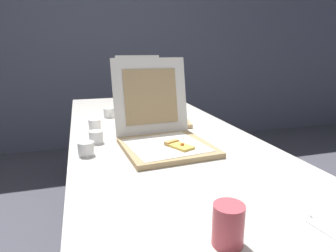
{
  "coord_description": "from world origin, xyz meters",
  "views": [
    {
      "loc": [
        -0.37,
        -0.84,
        1.14
      ],
      "look_at": [
        0.02,
        0.44,
        0.78
      ],
      "focal_mm": 31.12,
      "sensor_mm": 36.0,
      "label": 1
    }
  ],
  "objects_px": {
    "pizza_box_front": "(163,135)",
    "pizza_box_middle": "(155,111)",
    "table": "(155,138)",
    "cup_white_far": "(109,113)",
    "cup_white_mid": "(95,124)",
    "cup_white_near_left": "(86,149)",
    "pizza_box_back": "(141,98)",
    "cup_printed_front": "(228,225)",
    "cup_white_near_center": "(96,137)"
  },
  "relations": [
    {
      "from": "cup_white_mid",
      "to": "cup_white_near_center",
      "type": "height_order",
      "value": "same"
    },
    {
      "from": "cup_printed_front",
      "to": "table",
      "type": "bearing_deg",
      "value": 85.05
    },
    {
      "from": "table",
      "to": "cup_printed_front",
      "type": "distance_m",
      "value": 0.96
    },
    {
      "from": "pizza_box_middle",
      "to": "table",
      "type": "bearing_deg",
      "value": -95.34
    },
    {
      "from": "pizza_box_middle",
      "to": "cup_white_near_left",
      "type": "bearing_deg",
      "value": -120.73
    },
    {
      "from": "table",
      "to": "cup_white_far",
      "type": "bearing_deg",
      "value": 119.58
    },
    {
      "from": "pizza_box_back",
      "to": "cup_white_near_center",
      "type": "relative_size",
      "value": 8.03
    },
    {
      "from": "pizza_box_middle",
      "to": "cup_printed_front",
      "type": "relative_size",
      "value": 5.66
    },
    {
      "from": "pizza_box_front",
      "to": "cup_white_near_left",
      "type": "relative_size",
      "value": 7.15
    },
    {
      "from": "table",
      "to": "cup_white_near_left",
      "type": "height_order",
      "value": "cup_white_near_left"
    },
    {
      "from": "pizza_box_back",
      "to": "cup_white_near_center",
      "type": "height_order",
      "value": "pizza_box_back"
    },
    {
      "from": "pizza_box_back",
      "to": "cup_white_near_left",
      "type": "bearing_deg",
      "value": -107.14
    },
    {
      "from": "table",
      "to": "pizza_box_front",
      "type": "relative_size",
      "value": 4.84
    },
    {
      "from": "pizza_box_middle",
      "to": "cup_white_mid",
      "type": "distance_m",
      "value": 0.38
    },
    {
      "from": "pizza_box_middle",
      "to": "cup_printed_front",
      "type": "distance_m",
      "value": 1.18
    },
    {
      "from": "pizza_box_middle",
      "to": "pizza_box_back",
      "type": "xyz_separation_m",
      "value": [
        0.02,
        0.51,
        0.0
      ]
    },
    {
      "from": "pizza_box_middle",
      "to": "pizza_box_back",
      "type": "bearing_deg",
      "value": 95.94
    },
    {
      "from": "cup_white_near_left",
      "to": "cup_printed_front",
      "type": "bearing_deg",
      "value": -66.99
    },
    {
      "from": "table",
      "to": "cup_white_mid",
      "type": "height_order",
      "value": "cup_white_mid"
    },
    {
      "from": "pizza_box_back",
      "to": "cup_white_mid",
      "type": "relative_size",
      "value": 8.03
    },
    {
      "from": "cup_white_near_left",
      "to": "cup_white_far",
      "type": "distance_m",
      "value": 0.68
    },
    {
      "from": "cup_white_near_center",
      "to": "pizza_box_middle",
      "type": "bearing_deg",
      "value": 44.26
    },
    {
      "from": "cup_white_near_center",
      "to": "pizza_box_back",
      "type": "bearing_deg",
      "value": 65.88
    },
    {
      "from": "cup_white_mid",
      "to": "cup_white_far",
      "type": "bearing_deg",
      "value": 69.76
    },
    {
      "from": "pizza_box_front",
      "to": "cup_white_near_left",
      "type": "distance_m",
      "value": 0.33
    },
    {
      "from": "cup_white_mid",
      "to": "cup_white_near_center",
      "type": "bearing_deg",
      "value": -91.68
    },
    {
      "from": "table",
      "to": "cup_white_far",
      "type": "height_order",
      "value": "cup_white_far"
    },
    {
      "from": "pizza_box_front",
      "to": "table",
      "type": "bearing_deg",
      "value": 78.42
    },
    {
      "from": "table",
      "to": "cup_printed_front",
      "type": "xyz_separation_m",
      "value": [
        -0.08,
        -0.95,
        0.09
      ]
    },
    {
      "from": "cup_white_far",
      "to": "cup_white_mid",
      "type": "bearing_deg",
      "value": -110.24
    },
    {
      "from": "cup_white_near_left",
      "to": "cup_white_near_center",
      "type": "height_order",
      "value": "same"
    },
    {
      "from": "cup_white_near_left",
      "to": "cup_white_mid",
      "type": "height_order",
      "value": "same"
    },
    {
      "from": "cup_white_far",
      "to": "pizza_box_back",
      "type": "bearing_deg",
      "value": 52.22
    },
    {
      "from": "cup_white_near_center",
      "to": "cup_white_far",
      "type": "relative_size",
      "value": 1.0
    },
    {
      "from": "pizza_box_front",
      "to": "pizza_box_middle",
      "type": "bearing_deg",
      "value": 75.58
    },
    {
      "from": "pizza_box_middle",
      "to": "cup_white_near_left",
      "type": "distance_m",
      "value": 0.66
    },
    {
      "from": "pizza_box_front",
      "to": "pizza_box_back",
      "type": "relative_size",
      "value": 0.89
    },
    {
      "from": "table",
      "to": "pizza_box_front",
      "type": "bearing_deg",
      "value": -97.3
    },
    {
      "from": "pizza_box_back",
      "to": "pizza_box_middle",
      "type": "bearing_deg",
      "value": -86.39
    },
    {
      "from": "table",
      "to": "pizza_box_back",
      "type": "relative_size",
      "value": 4.31
    },
    {
      "from": "pizza_box_front",
      "to": "pizza_box_middle",
      "type": "distance_m",
      "value": 0.5
    },
    {
      "from": "cup_white_near_center",
      "to": "table",
      "type": "bearing_deg",
      "value": 24.1
    },
    {
      "from": "table",
      "to": "cup_white_mid",
      "type": "bearing_deg",
      "value": 163.32
    },
    {
      "from": "table",
      "to": "cup_white_far",
      "type": "relative_size",
      "value": 34.61
    },
    {
      "from": "pizza_box_middle",
      "to": "cup_white_near_left",
      "type": "xyz_separation_m",
      "value": [
        -0.41,
        -0.51,
        -0.02
      ]
    },
    {
      "from": "cup_white_mid",
      "to": "cup_white_far",
      "type": "relative_size",
      "value": 1.0
    },
    {
      "from": "pizza_box_front",
      "to": "cup_white_far",
      "type": "distance_m",
      "value": 0.66
    },
    {
      "from": "cup_printed_front",
      "to": "cup_white_near_center",
      "type": "bearing_deg",
      "value": 105.89
    },
    {
      "from": "pizza_box_middle",
      "to": "cup_white_far",
      "type": "height_order",
      "value": "pizza_box_middle"
    },
    {
      "from": "pizza_box_front",
      "to": "pizza_box_middle",
      "type": "height_order",
      "value": "pizza_box_front"
    }
  ]
}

